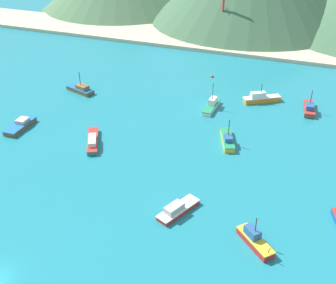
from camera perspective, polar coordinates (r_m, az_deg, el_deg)
The scene contains 13 objects.
ground at distance 86.74m, azimuth -9.29°, elevation -3.72°, with size 260.00×280.00×0.50m.
fishing_boat_0 at distance 94.58m, azimuth 8.15°, elevation 0.34°, with size 5.49×9.67×6.05m.
fishing_boat_2 at distance 105.78m, azimuth -19.52°, elevation 2.18°, with size 3.70×9.35×1.95m.
fishing_boat_4 at distance 121.02m, azimuth -11.86°, elevation 7.09°, with size 9.17×5.45×6.03m.
fishing_boat_5 at distance 74.08m, azimuth 1.26°, elevation -9.19°, with size 5.85×9.09×2.09m.
fishing_boat_6 at distance 115.26m, azimuth 12.61°, elevation 5.87°, with size 9.74×7.37×5.20m.
fishing_boat_7 at distance 109.51m, azimuth 6.01°, elevation 5.00°, with size 2.35×9.48×7.05m.
fishing_boat_8 at distance 113.31m, azimuth 18.75°, elevation 4.39°, with size 3.58×8.99×6.00m.
fishing_boat_10 at distance 69.60m, azimuth 11.75°, elevation -12.95°, with size 7.06×6.75×5.37m.
fishing_boat_11 at distance 94.84m, azimuth -10.26°, elevation 0.19°, with size 7.27×10.91×2.04m.
buoy_0 at distance 129.70m, azimuth 6.06°, elevation 8.90°, with size 0.98×0.98×0.98m.
beach_strip at distance 161.44m, azimuth 6.57°, elevation 13.49°, with size 247.00×23.52×1.20m, color #C6B793.
radio_tower at distance 159.94m, azimuth 7.52°, elevation 17.27°, with size 2.22×1.78×22.25m.
Camera 1 is at (38.38, -30.61, 48.50)m, focal length 44.55 mm.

